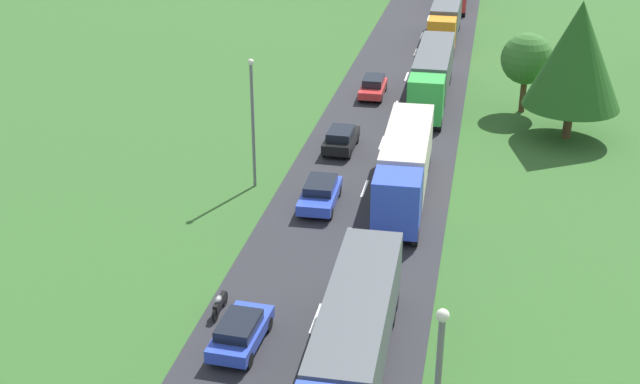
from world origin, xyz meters
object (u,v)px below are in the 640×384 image
at_px(lamppost_second, 253,117).
at_px(truck_second, 405,164).
at_px(truck_lead, 351,346).
at_px(truck_third, 432,74).
at_px(car_second, 240,332).
at_px(tree_elm, 527,59).
at_px(car_third, 320,193).
at_px(car_fifth, 373,86).
at_px(tree_pine, 577,55).
at_px(motorcycle_courier, 220,303).
at_px(truck_fourth, 445,19).
at_px(car_fourth, 341,139).

bearing_deg(lamppost_second, truck_second, 0.51).
relative_size(truck_lead, truck_third, 1.02).
xyz_separation_m(car_second, tree_elm, (11.86, 32.60, 3.18)).
distance_m(truck_second, car_third, 5.10).
height_order(truck_second, car_fifth, truck_second).
height_order(truck_second, truck_third, truck_third).
bearing_deg(lamppost_second, tree_pine, 32.68).
height_order(car_fifth, motorcycle_courier, car_fifth).
height_order(truck_third, tree_elm, tree_elm).
height_order(truck_fourth, motorcycle_courier, truck_fourth).
relative_size(truck_lead, truck_second, 1.12).
bearing_deg(truck_lead, car_fourth, 101.15).
bearing_deg(truck_lead, car_third, 105.67).
bearing_deg(car_third, car_second, -92.17).
relative_size(car_fourth, lamppost_second, 0.53).
distance_m(motorcycle_courier, tree_pine, 30.79).
xyz_separation_m(car_third, motorcycle_courier, (-2.16, -11.68, -0.27)).
distance_m(truck_fourth, car_third, 37.86).
distance_m(car_third, car_fourth, 8.42).
relative_size(truck_lead, car_second, 3.50).
xyz_separation_m(truck_lead, motorcycle_courier, (-6.61, 4.18, -1.53)).
bearing_deg(lamppost_second, car_third, -23.83).
distance_m(truck_second, lamppost_second, 9.10).
distance_m(lamppost_second, tree_pine, 22.13).
distance_m(truck_lead, motorcycle_courier, 7.97).
height_order(truck_second, motorcycle_courier, truck_second).
height_order(truck_third, car_fourth, truck_third).
xyz_separation_m(car_second, car_fourth, (0.20, 22.37, 0.05)).
bearing_deg(truck_second, car_fourth, 126.94).
bearing_deg(tree_pine, car_second, -118.00).
bearing_deg(tree_elm, car_fourth, -138.72).
xyz_separation_m(truck_second, tree_elm, (6.83, 16.66, 1.81)).
relative_size(lamppost_second, tree_elm, 1.33).
distance_m(motorcycle_courier, tree_elm, 33.37).
height_order(truck_fourth, car_second, truck_fourth).
xyz_separation_m(lamppost_second, tree_pine, (18.59, 11.92, 1.41)).
xyz_separation_m(motorcycle_courier, tree_pine, (16.41, 25.52, 5.22)).
relative_size(car_second, lamppost_second, 0.51).
relative_size(truck_fourth, car_third, 2.79).
relative_size(car_fourth, car_fifth, 0.96).
relative_size(truck_second, tree_pine, 1.34).
relative_size(truck_second, truck_fourth, 1.00).
xyz_separation_m(truck_second, lamppost_second, (-8.83, -0.08, 2.20)).
distance_m(car_third, tree_pine, 20.47).
distance_m(car_fourth, motorcycle_courier, 20.18).
bearing_deg(car_second, truck_second, 72.51).
xyz_separation_m(motorcycle_courier, lamppost_second, (-2.18, 13.59, 3.81)).
distance_m(truck_third, motorcycle_courier, 32.05).
bearing_deg(truck_second, tree_elm, 67.70).
relative_size(car_second, motorcycle_courier, 2.06).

